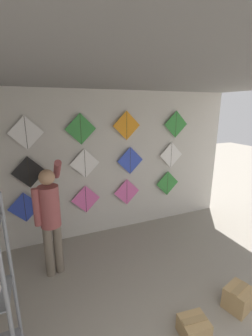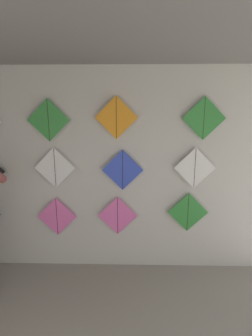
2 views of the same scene
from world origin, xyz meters
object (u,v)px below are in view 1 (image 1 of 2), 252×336
kite_5 (85,164)px  kite_4 (29,172)px  cardboard_box_spare (194,327)px  shopkeeper (50,214)px  kite_6 (130,161)px  kite_10 (127,126)px  kite_7 (171,155)px  kite_0 (25,207)px  kite_8 (26,133)px  cardboard_box (238,298)px  kite_3 (167,183)px  kite_9 (81,129)px  kite_1 (86,199)px  kite_2 (127,192)px  kite_11 (176,124)px

kite_5 → kite_4: bearing=180.0°
cardboard_box_spare → kite_4: 3.22m
shopkeeper → kite_6: bearing=12.8°
shopkeeper → kite_10: size_ratio=3.21×
shopkeeper → cardboard_box_spare: (1.33, -1.64, -0.89)m
kite_7 → kite_0: bearing=180.0°
kite_6 → kite_8: size_ratio=1.00×
cardboard_box → kite_3: 2.53m
cardboard_box → cardboard_box_spare: (-0.76, -0.08, -0.04)m
shopkeeper → kite_7: (2.58, 0.83, 0.50)m
kite_9 → kite_1: bearing=0.0°
cardboard_box_spare → kite_4: size_ratio=0.61×
kite_2 → kite_5: 1.08m
cardboard_box_spare → kite_5: kite_5 is taller
cardboard_box → kite_10: size_ratio=0.70×
cardboard_box_spare → kite_5: size_ratio=0.61×
kite_1 → kite_2: 0.85m
cardboard_box → kite_9: 3.41m
kite_7 → kite_11: size_ratio=1.00×
kite_8 → shopkeeper: bearing=-75.2°
kite_4 → kite_10: bearing=0.0°
cardboard_box_spare → kite_1: 2.64m
kite_5 → kite_9: 0.63m
cardboard_box_spare → kite_9: size_ratio=0.61×
kite_2 → kite_8: bearing=180.0°
shopkeeper → kite_5: size_ratio=3.21×
cardboard_box → kite_9: size_ratio=0.70×
kite_2 → kite_7: size_ratio=1.00×
kite_0 → kite_1: 1.07m
kite_3 → kite_9: size_ratio=1.00×
kite_0 → kite_2: (1.93, 0.00, -0.00)m
kite_2 → kite_7: bearing=0.0°
kite_3 → kite_10: kite_10 is taller
kite_2 → kite_4: 1.90m
shopkeeper → kite_6: (1.62, 0.83, 0.46)m
kite_4 → kite_6: (1.87, 0.00, 0.03)m
kite_4 → kite_1: bearing=0.0°
shopkeeper → kite_10: 2.10m
shopkeeper → kite_11: size_ratio=3.21×
cardboard_box → kite_10: kite_10 is taller
kite_5 → kite_11: kite_11 is taller
cardboard_box_spare → kite_8: 3.53m
shopkeeper → kite_5: 1.20m
kite_5 → shopkeeper: bearing=-130.9°
kite_1 → kite_4: 1.14m
kite_8 → cardboard_box: bearing=-45.9°
shopkeeper → kite_5: bearing=35.0°
cardboard_box_spare → kite_4: (-1.58, 2.47, 1.32)m
kite_10 → kite_4: bearing=180.0°
kite_4 → kite_5: bearing=0.0°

